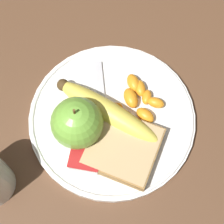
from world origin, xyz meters
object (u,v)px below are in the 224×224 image
at_px(apple, 77,123).
at_px(plate, 112,118).
at_px(jam_packet, 85,159).
at_px(bread_slice, 123,148).
at_px(fork, 103,117).
at_px(banana, 106,111).

bearing_deg(apple, plate, 36.38).
bearing_deg(apple, jam_packet, -66.09).
bearing_deg(bread_slice, fork, 129.19).
relative_size(banana, fork, 1.09).
bearing_deg(fork, banana, 117.83).
xyz_separation_m(apple, fork, (0.03, 0.03, -0.04)).
bearing_deg(banana, jam_packet, -102.45).
bearing_deg(banana, apple, -136.82).
xyz_separation_m(plate, apple, (-0.05, -0.03, 0.04)).
distance_m(apple, fork, 0.06).
relative_size(apple, banana, 0.48).
relative_size(apple, jam_packet, 1.89).
xyz_separation_m(banana, bread_slice, (0.03, -0.05, -0.01)).
height_order(apple, banana, apple).
bearing_deg(apple, fork, 43.10).
bearing_deg(fork, jam_packet, -25.92).
distance_m(banana, bread_slice, 0.06).
distance_m(plate, apple, 0.07).
height_order(plate, apple, apple).
distance_m(banana, fork, 0.02).
bearing_deg(plate, fork, -165.92).
xyz_separation_m(plate, fork, (-0.01, -0.00, 0.01)).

